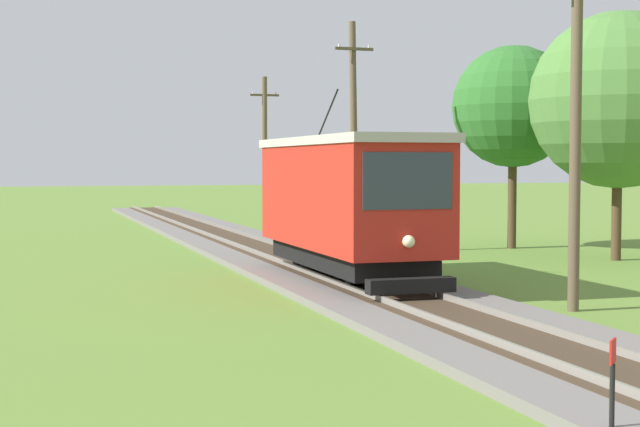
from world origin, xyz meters
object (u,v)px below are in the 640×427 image
(utility_pole_near_tram, at_px, (576,122))
(trackside_signal_marker, at_px, (612,384))
(tree_right_near, at_px, (513,107))
(tree_left_near, at_px, (618,100))
(utility_pole_mid, at_px, (354,135))
(utility_pole_far, at_px, (265,151))
(red_tram, at_px, (348,200))

(utility_pole_near_tram, xyz_separation_m, trackside_signal_marker, (-4.92, -8.58, -3.35))
(utility_pole_near_tram, height_order, tree_right_near, utility_pole_near_tram)
(utility_pole_near_tram, height_order, tree_left_near, tree_left_near)
(utility_pole_mid, relative_size, tree_left_near, 1.01)
(utility_pole_near_tram, xyz_separation_m, tree_right_near, (6.17, 13.88, 1.19))
(utility_pole_near_tram, relative_size, tree_right_near, 1.05)
(tree_right_near, bearing_deg, utility_pole_near_tram, -113.95)
(utility_pole_far, relative_size, trackside_signal_marker, 6.12)
(trackside_signal_marker, bearing_deg, utility_pole_near_tram, 60.17)
(utility_pole_near_tram, relative_size, utility_pole_far, 1.08)
(trackside_signal_marker, height_order, tree_left_near, tree_left_near)
(utility_pole_mid, xyz_separation_m, trackside_signal_marker, (-4.92, -22.56, -3.48))
(trackside_signal_marker, distance_m, tree_right_near, 25.46)
(utility_pole_far, distance_m, tree_left_near, 19.15)
(red_tram, relative_size, trackside_signal_marker, 7.24)
(tree_left_near, relative_size, tree_right_near, 1.07)
(tree_left_near, bearing_deg, utility_pole_far, 112.26)
(utility_pole_far, bearing_deg, utility_pole_near_tram, -90.00)
(utility_pole_far, bearing_deg, utility_pole_mid, -90.00)
(utility_pole_near_tram, relative_size, utility_pole_mid, 0.97)
(red_tram, distance_m, utility_pole_near_tram, 6.65)
(tree_left_near, height_order, tree_right_near, tree_left_near)
(trackside_signal_marker, relative_size, tree_left_near, 0.15)
(tree_left_near, bearing_deg, trackside_signal_marker, -124.74)
(red_tram, bearing_deg, tree_right_near, 41.77)
(utility_pole_mid, relative_size, utility_pole_far, 1.12)
(red_tram, relative_size, utility_pole_mid, 1.06)
(utility_pole_far, xyz_separation_m, tree_right_near, (6.17, -12.73, 1.50))
(utility_pole_mid, bearing_deg, tree_right_near, -0.87)
(red_tram, height_order, utility_pole_mid, utility_pole_mid)
(utility_pole_far, bearing_deg, tree_right_near, -64.16)
(utility_pole_near_tram, bearing_deg, utility_pole_far, 90.00)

